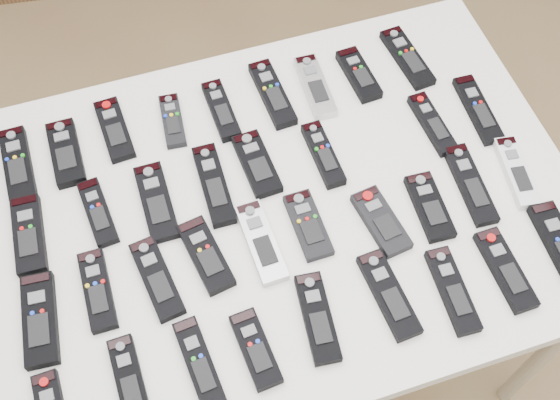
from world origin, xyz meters
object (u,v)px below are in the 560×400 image
object	(u,v)px
remote_0	(18,165)
remote_6	(315,87)
remote_14	(323,154)
remote_34	(506,270)
remote_25	(470,184)
remote_26	(516,172)
remote_8	(407,58)
remote_18	(98,290)
remote_9	(29,235)
remote_33	(453,291)
remote_12	(214,185)
remote_15	(432,124)
remote_22	(308,225)
remote_10	(98,213)
remote_1	(66,153)
remote_3	(173,121)
remote_17	(40,320)
remote_30	(256,349)
remote_2	(114,130)
remote_32	(389,295)
remote_5	(272,94)
remote_19	(157,279)
remote_7	(359,75)
remote_20	(206,255)
remote_31	(317,318)
remote_16	(478,110)
remote_23	(381,221)
remote_13	(257,164)
remote_29	(200,364)
remote_4	(221,110)
remote_24	(430,207)
remote_28	(130,381)
table	(280,218)
remote_21	(261,242)

from	to	relation	value
remote_0	remote_6	size ratio (longest dim) A/B	1.06
remote_14	remote_34	size ratio (longest dim) A/B	0.93
remote_25	remote_26	xyz separation A→B (m)	(0.11, -0.00, 0.00)
remote_8	remote_18	bearing A→B (deg)	-160.88
remote_9	remote_33	xyz separation A→B (m)	(0.76, -0.38, -0.00)
remote_12	remote_15	size ratio (longest dim) A/B	1.17
remote_0	remote_22	bearing A→B (deg)	-32.00
remote_6	remote_10	size ratio (longest dim) A/B	1.12
remote_1	remote_3	size ratio (longest dim) A/B	1.18
remote_1	remote_6	distance (m)	0.58
remote_17	remote_1	bearing A→B (deg)	78.31
remote_12	remote_30	bearing A→B (deg)	-91.73
remote_1	remote_2	distance (m)	0.12
remote_22	remote_32	bearing A→B (deg)	-63.69
remote_3	remote_10	bearing A→B (deg)	-132.42
remote_5	remote_19	distance (m)	0.51
remote_25	remote_33	distance (m)	0.25
remote_7	remote_12	distance (m)	0.44
remote_5	remote_20	world-z (taller)	same
remote_1	remote_15	bearing A→B (deg)	-12.54
remote_7	remote_26	world-z (taller)	remote_7
remote_8	remote_31	world-z (taller)	remote_31
remote_16	remote_23	distance (m)	0.38
remote_15	remote_7	bearing A→B (deg)	116.81
remote_23	remote_32	bearing A→B (deg)	-114.55
remote_13	remote_29	bearing A→B (deg)	-123.72
remote_4	remote_23	size ratio (longest dim) A/B	1.06
remote_2	remote_30	xyz separation A→B (m)	(0.15, -0.58, 0.00)
remote_6	remote_32	xyz separation A→B (m)	(-0.04, -0.53, -0.00)
remote_24	remote_28	size ratio (longest dim) A/B	0.92
remote_2	remote_6	bearing A→B (deg)	-6.04
remote_28	remote_8	bearing A→B (deg)	34.08
remote_13	remote_24	distance (m)	0.38
remote_29	remote_17	bearing A→B (deg)	141.56
remote_16	remote_34	bearing A→B (deg)	-105.72
remote_6	remote_29	bearing A→B (deg)	-124.96
remote_6	remote_17	xyz separation A→B (m)	(-0.69, -0.37, 0.00)
remote_2	remote_20	distance (m)	0.38
remote_24	remote_28	xyz separation A→B (m)	(-0.67, -0.17, 0.00)
remote_17	remote_23	size ratio (longest dim) A/B	1.20
remote_29	remote_24	bearing A→B (deg)	13.15
remote_10	remote_26	bearing A→B (deg)	-17.23
remote_9	remote_19	distance (m)	0.29
remote_9	remote_12	size ratio (longest dim) A/B	0.90
remote_23	remote_10	bearing A→B (deg)	152.25
remote_8	remote_16	xyz separation A→B (m)	(0.09, -0.19, -0.00)
remote_33	remote_13	bearing A→B (deg)	127.56
table	remote_30	xyz separation A→B (m)	(-0.14, -0.29, 0.07)
remote_12	remote_16	distance (m)	0.62
remote_21	remote_22	bearing A→B (deg)	2.70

